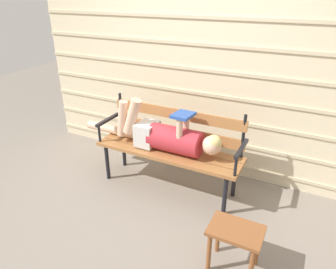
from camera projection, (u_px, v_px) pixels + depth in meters
ground_plane at (166, 189)px, 3.39m from camera, size 12.00×12.00×0.00m
house_siding at (192, 80)px, 3.46m from camera, size 4.08×0.08×2.16m
park_bench at (171, 143)px, 3.26m from camera, size 1.58×0.44×0.93m
reclining_person at (165, 136)px, 3.17m from camera, size 1.68×0.27×0.54m
footstool at (235, 238)px, 2.30m from camera, size 0.40×0.28×0.40m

